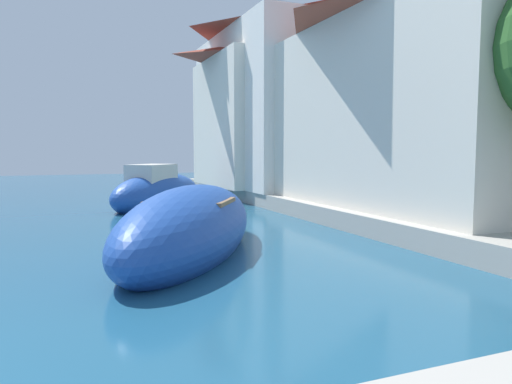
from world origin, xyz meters
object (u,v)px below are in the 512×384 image
(moored_boat_1, at_px, (191,230))
(waterfront_building_main, at_px, (413,97))
(moored_boat_4, at_px, (158,193))
(waterfront_building_far, at_px, (287,98))
(waterfront_building_annex, at_px, (282,111))

(moored_boat_1, distance_m, waterfront_building_main, 8.30)
(moored_boat_1, distance_m, moored_boat_4, 8.43)
(waterfront_building_far, bearing_deg, waterfront_building_main, -90.00)
(moored_boat_1, height_order, waterfront_building_annex, waterfront_building_annex)
(waterfront_building_far, bearing_deg, moored_boat_1, -124.12)
(moored_boat_4, distance_m, waterfront_building_annex, 7.88)
(moored_boat_1, xyz_separation_m, waterfront_building_main, (7.34, 2.23, 3.18))
(moored_boat_4, bearing_deg, waterfront_building_far, -26.69)
(moored_boat_1, distance_m, waterfront_building_annex, 13.93)
(moored_boat_4, height_order, waterfront_building_far, waterfront_building_far)
(waterfront_building_main, bearing_deg, waterfront_building_far, 90.00)
(waterfront_building_annex, distance_m, waterfront_building_far, 0.73)
(waterfront_building_annex, xyz_separation_m, waterfront_building_far, (0.00, -0.49, 0.55))
(moored_boat_4, bearing_deg, moored_boat_1, -143.58)
(moored_boat_1, height_order, waterfront_building_far, waterfront_building_far)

